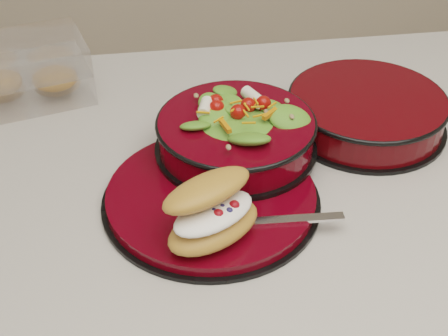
{
  "coord_description": "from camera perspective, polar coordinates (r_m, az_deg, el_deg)",
  "views": [
    {
      "loc": [
        -0.12,
        -0.69,
        1.44
      ],
      "look_at": [
        -0.02,
        -0.05,
        0.94
      ],
      "focal_mm": 50.0,
      "sensor_mm": 36.0,
      "label": 1
    }
  ],
  "objects": [
    {
      "name": "fork",
      "position": [
        0.76,
        3.91,
        -4.86
      ],
      "size": [
        0.18,
        0.03,
        0.0
      ],
      "rotation": [
        0.0,
        0.0,
        1.52
      ],
      "color": "silver",
      "rests_on": "dinner_plate"
    },
    {
      "name": "extra_bowl",
      "position": [
        0.97,
        12.88,
        5.19
      ],
      "size": [
        0.25,
        0.25,
        0.05
      ],
      "rotation": [
        0.0,
        0.0,
        -0.25
      ],
      "color": "black",
      "rests_on": "island_counter"
    },
    {
      "name": "salad_bowl",
      "position": [
        0.86,
        1.11,
        3.61
      ],
      "size": [
        0.23,
        0.23,
        0.09
      ],
      "rotation": [
        0.0,
        0.0,
        -0.25
      ],
      "color": "black",
      "rests_on": "dinner_plate"
    },
    {
      "name": "croissant",
      "position": [
        0.72,
        -1.03,
        -3.97
      ],
      "size": [
        0.14,
        0.14,
        0.07
      ],
      "rotation": [
        0.0,
        0.0,
        0.54
      ],
      "color": "#CC8B3E",
      "rests_on": "dinner_plate"
    },
    {
      "name": "pastry_box",
      "position": [
        1.07,
        -17.72,
        8.4
      ],
      "size": [
        0.22,
        0.19,
        0.09
      ],
      "rotation": [
        0.0,
        0.0,
        0.25
      ],
      "color": "white",
      "rests_on": "island_counter"
    },
    {
      "name": "dinner_plate",
      "position": [
        0.81,
        -1.12,
        -2.66
      ],
      "size": [
        0.29,
        0.29,
        0.02
      ],
      "rotation": [
        0.0,
        0.0,
        -0.42
      ],
      "color": "black",
      "rests_on": "island_counter"
    }
  ]
}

